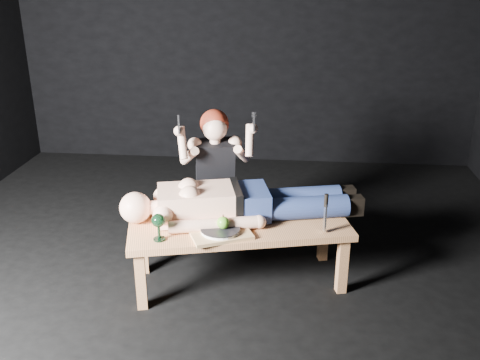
{
  "coord_description": "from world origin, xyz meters",
  "views": [
    {
      "loc": [
        0.49,
        -3.33,
        2.04
      ],
      "look_at": [
        0.17,
        -0.07,
        0.75
      ],
      "focal_mm": 39.66,
      "sensor_mm": 36.0,
      "label": 1
    }
  ],
  "objects": [
    {
      "name": "carving_knife",
      "position": [
        0.74,
        -0.19,
        0.59
      ],
      "size": [
        0.04,
        0.05,
        0.27
      ],
      "primitive_type": null,
      "rotation": [
        0.0,
        0.0,
        0.24
      ],
      "color": "#B2B2B7",
      "rests_on": "table"
    },
    {
      "name": "table",
      "position": [
        0.17,
        -0.12,
        0.23
      ],
      "size": [
        1.57,
        0.89,
        0.45
      ],
      "primitive_type": "cube",
      "rotation": [
        0.0,
        0.0,
        0.24
      ],
      "color": "tan",
      "rests_on": "ground"
    },
    {
      "name": "ground",
      "position": [
        0.0,
        0.0,
        0.0
      ],
      "size": [
        5.0,
        5.0,
        0.0
      ],
      "primitive_type": "plane",
      "color": "black",
      "rests_on": "ground"
    },
    {
      "name": "back_wall",
      "position": [
        0.0,
        2.5,
        1.5
      ],
      "size": [
        5.0,
        0.0,
        5.0
      ],
      "primitive_type": "plane",
      "rotation": [
        1.57,
        0.0,
        0.0
      ],
      "color": "black",
      "rests_on": "ground"
    },
    {
      "name": "serving_tray",
      "position": [
        0.07,
        -0.29,
        0.46
      ],
      "size": [
        0.46,
        0.4,
        0.02
      ],
      "primitive_type": "cube",
      "rotation": [
        0.0,
        0.0,
        0.41
      ],
      "color": "tan",
      "rests_on": "table"
    },
    {
      "name": "kneeling_woman",
      "position": [
        -0.06,
        0.39,
        0.58
      ],
      "size": [
        0.75,
        0.81,
        1.16
      ],
      "primitive_type": null,
      "rotation": [
        0.0,
        0.0,
        0.21
      ],
      "color": "black",
      "rests_on": "ground"
    },
    {
      "name": "knife_flat",
      "position": [
        0.23,
        -0.25,
        0.45
      ],
      "size": [
        0.06,
        0.15,
        0.01
      ],
      "primitive_type": "cube",
      "rotation": [
        0.0,
        0.0,
        0.33
      ],
      "color": "#B2B2B7",
      "rests_on": "table"
    },
    {
      "name": "goblet",
      "position": [
        -0.31,
        -0.39,
        0.54
      ],
      "size": [
        0.11,
        0.11,
        0.18
      ],
      "primitive_type": null,
      "rotation": [
        0.0,
        0.0,
        0.24
      ],
      "color": "black",
      "rests_on": "table"
    },
    {
      "name": "spoon_flat",
      "position": [
        0.19,
        -0.19,
        0.45
      ],
      "size": [
        0.15,
        0.06,
        0.01
      ],
      "primitive_type": "cube",
      "rotation": [
        0.0,
        0.0,
        1.27
      ],
      "color": "#B2B2B7",
      "rests_on": "table"
    },
    {
      "name": "fork_flat",
      "position": [
        -0.1,
        -0.34,
        0.45
      ],
      "size": [
        0.1,
        0.14,
        0.01
      ],
      "primitive_type": "cube",
      "rotation": [
        0.0,
        0.0,
        0.6
      ],
      "color": "#B2B2B7",
      "rests_on": "table"
    },
    {
      "name": "apple",
      "position": [
        0.08,
        -0.28,
        0.53
      ],
      "size": [
        0.08,
        0.08,
        0.08
      ],
      "primitive_type": "sphere",
      "color": "#459F1B",
      "rests_on": "plate"
    },
    {
      "name": "lying_man",
      "position": [
        0.19,
        0.01,
        0.59
      ],
      "size": [
        1.61,
        0.82,
        0.27
      ],
      "primitive_type": null,
      "rotation": [
        0.0,
        0.0,
        0.24
      ],
      "color": "beige",
      "rests_on": "table"
    },
    {
      "name": "plate",
      "position": [
        0.07,
        -0.29,
        0.48
      ],
      "size": [
        0.33,
        0.33,
        0.02
      ],
      "primitive_type": "cylinder",
      "rotation": [
        0.0,
        0.0,
        0.41
      ],
      "color": "white",
      "rests_on": "serving_tray"
    }
  ]
}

